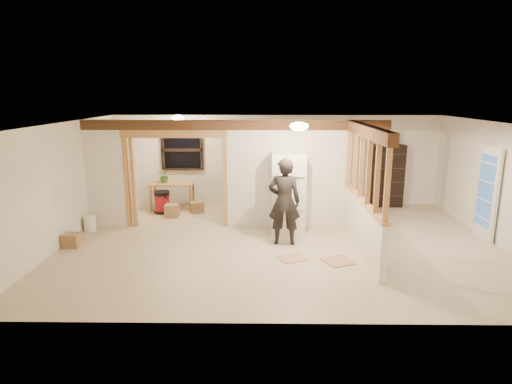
{
  "coord_description": "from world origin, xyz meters",
  "views": [
    {
      "loc": [
        -0.4,
        -8.55,
        3.08
      ],
      "look_at": [
        -0.52,
        0.4,
        1.01
      ],
      "focal_mm": 30.0,
      "sensor_mm": 36.0,
      "label": 1
    }
  ],
  "objects_px": {
    "refrigerator": "(288,193)",
    "bookshelf": "(388,176)",
    "work_table": "(172,196)",
    "woman": "(284,202)",
    "shop_vac": "(162,202)"
  },
  "relations": [
    {
      "from": "woman",
      "to": "work_table",
      "type": "height_order",
      "value": "woman"
    },
    {
      "from": "refrigerator",
      "to": "bookshelf",
      "type": "bearing_deg",
      "value": 38.13
    },
    {
      "from": "work_table",
      "to": "shop_vac",
      "type": "bearing_deg",
      "value": -119.77
    },
    {
      "from": "refrigerator",
      "to": "woman",
      "type": "relative_size",
      "value": 0.99
    },
    {
      "from": "refrigerator",
      "to": "work_table",
      "type": "xyz_separation_m",
      "value": [
        -3.01,
        1.9,
        -0.54
      ]
    },
    {
      "from": "woman",
      "to": "shop_vac",
      "type": "height_order",
      "value": "woman"
    },
    {
      "from": "woman",
      "to": "bookshelf",
      "type": "distance_m",
      "value": 4.3
    },
    {
      "from": "refrigerator",
      "to": "woman",
      "type": "bearing_deg",
      "value": -98.75
    },
    {
      "from": "work_table",
      "to": "shop_vac",
      "type": "xyz_separation_m",
      "value": [
        -0.2,
        -0.36,
        -0.07
      ]
    },
    {
      "from": "work_table",
      "to": "refrigerator",
      "type": "bearing_deg",
      "value": -32.82
    },
    {
      "from": "woman",
      "to": "work_table",
      "type": "bearing_deg",
      "value": -40.4
    },
    {
      "from": "bookshelf",
      "to": "shop_vac",
      "type": "bearing_deg",
      "value": -173.31
    },
    {
      "from": "work_table",
      "to": "bookshelf",
      "type": "bearing_deg",
      "value": 2.89
    },
    {
      "from": "woman",
      "to": "shop_vac",
      "type": "xyz_separation_m",
      "value": [
        -3.09,
        2.36,
        -0.62
      ]
    },
    {
      "from": "work_table",
      "to": "bookshelf",
      "type": "distance_m",
      "value": 5.92
    }
  ]
}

